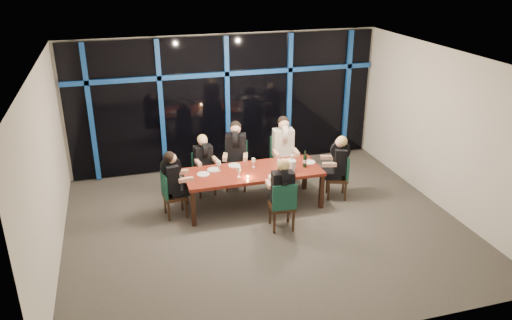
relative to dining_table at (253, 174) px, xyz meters
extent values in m
plane|color=#514D47|center=(0.00, -0.80, -0.68)|extent=(7.00, 7.00, 0.00)
cube|color=silver|center=(0.00, 2.20, 0.82)|extent=(7.00, 0.04, 3.00)
cube|color=silver|center=(0.00, -3.80, 0.82)|extent=(7.00, 0.04, 3.00)
cube|color=silver|center=(-3.50, -0.80, 0.82)|extent=(0.04, 6.00, 3.00)
cube|color=silver|center=(3.50, -0.80, 0.82)|extent=(0.04, 6.00, 3.00)
cube|color=white|center=(0.00, -0.80, 2.32)|extent=(7.00, 6.00, 0.04)
cube|color=black|center=(0.00, 2.14, 0.82)|extent=(6.86, 0.04, 2.94)
cube|color=#124192|center=(-2.90, 2.09, 0.82)|extent=(0.10, 0.10, 2.94)
cube|color=#124192|center=(-1.45, 2.09, 0.82)|extent=(0.10, 0.10, 2.94)
cube|color=#124192|center=(0.00, 2.09, 0.82)|extent=(0.10, 0.10, 2.94)
cube|color=#124192|center=(1.45, 2.09, 0.82)|extent=(0.10, 0.10, 2.94)
cube|color=#124192|center=(2.90, 2.09, 0.82)|extent=(0.10, 0.10, 2.94)
cube|color=#124192|center=(0.00, 2.09, 1.48)|extent=(6.86, 0.10, 0.10)
cube|color=#FF2D14|center=(1.10, 2.45, 1.47)|extent=(0.60, 0.05, 0.35)
cube|color=maroon|center=(0.00, 0.00, 0.04)|extent=(2.60, 1.00, 0.06)
cube|color=black|center=(-1.24, -0.44, -0.34)|extent=(0.08, 0.08, 0.69)
cube|color=black|center=(1.24, -0.44, -0.34)|extent=(0.08, 0.08, 0.69)
cube|color=black|center=(-1.24, 0.44, -0.34)|extent=(0.08, 0.08, 0.69)
cube|color=black|center=(1.24, 0.44, -0.34)|extent=(0.08, 0.08, 0.69)
cube|color=#311D10|center=(-0.80, 0.79, -0.28)|extent=(0.45, 0.45, 0.05)
cube|color=#19503D|center=(-0.83, 0.97, -0.04)|extent=(0.40, 0.10, 0.45)
cube|color=#311D10|center=(-0.94, 0.61, -0.49)|extent=(0.04, 0.04, 0.37)
cube|color=#311D10|center=(-0.62, 0.65, -0.49)|extent=(0.04, 0.04, 0.37)
cube|color=#311D10|center=(-0.98, 0.93, -0.49)|extent=(0.04, 0.04, 0.37)
cube|color=#311D10|center=(-0.66, 0.97, -0.49)|extent=(0.04, 0.04, 0.37)
cube|color=#311D10|center=(-0.12, 0.86, -0.22)|extent=(0.58, 0.58, 0.06)
cube|color=#19503D|center=(-0.06, 1.06, 0.05)|extent=(0.45, 0.18, 0.51)
cube|color=#311D10|center=(-0.35, 0.74, -0.47)|extent=(0.05, 0.05, 0.43)
cube|color=#311D10|center=(0.00, 0.63, -0.47)|extent=(0.05, 0.05, 0.43)
cube|color=#311D10|center=(-0.24, 1.09, -0.47)|extent=(0.05, 0.05, 0.43)
cube|color=#311D10|center=(0.11, 0.99, -0.47)|extent=(0.05, 0.05, 0.43)
cube|color=#311D10|center=(0.88, 0.79, -0.21)|extent=(0.51, 0.51, 0.06)
cube|color=#19503D|center=(0.90, 1.00, 0.07)|extent=(0.48, 0.09, 0.53)
cube|color=#311D10|center=(0.68, 0.62, -0.46)|extent=(0.05, 0.05, 0.44)
cube|color=#311D10|center=(1.05, 0.59, -0.46)|extent=(0.05, 0.05, 0.44)
cube|color=#311D10|center=(0.71, 1.00, -0.46)|extent=(0.05, 0.05, 0.44)
cube|color=#311D10|center=(1.09, 0.96, -0.46)|extent=(0.05, 0.05, 0.44)
cube|color=#311D10|center=(-1.50, 0.03, -0.27)|extent=(0.45, 0.45, 0.05)
cube|color=#19503D|center=(-1.68, 0.01, -0.02)|extent=(0.09, 0.41, 0.46)
cube|color=#311D10|center=(-1.32, -0.12, -0.49)|extent=(0.04, 0.04, 0.38)
cube|color=#311D10|center=(-1.36, 0.21, -0.49)|extent=(0.04, 0.04, 0.38)
cube|color=#311D10|center=(-1.65, -0.15, -0.49)|extent=(0.04, 0.04, 0.38)
cube|color=#311D10|center=(-1.68, 0.17, -0.49)|extent=(0.04, 0.04, 0.38)
cube|color=#311D10|center=(1.71, -0.09, -0.27)|extent=(0.52, 0.52, 0.06)
cube|color=#19503D|center=(1.89, -0.15, -0.02)|extent=(0.17, 0.41, 0.46)
cube|color=#311D10|center=(1.60, 0.12, -0.49)|extent=(0.05, 0.05, 0.39)
cube|color=#311D10|center=(1.50, -0.20, -0.49)|extent=(0.05, 0.05, 0.39)
cube|color=#311D10|center=(1.92, 0.02, -0.49)|extent=(0.05, 0.05, 0.39)
cube|color=#311D10|center=(1.82, -0.30, -0.49)|extent=(0.05, 0.05, 0.39)
cube|color=#311D10|center=(0.26, -0.94, -0.25)|extent=(0.46, 0.46, 0.06)
cube|color=#19503D|center=(0.25, -1.13, 0.01)|extent=(0.43, 0.08, 0.48)
cube|color=#311D10|center=(0.45, -0.78, -0.48)|extent=(0.04, 0.04, 0.40)
cube|color=#311D10|center=(0.10, -0.76, -0.48)|extent=(0.04, 0.04, 0.40)
cube|color=#311D10|center=(0.42, -1.13, -0.48)|extent=(0.04, 0.04, 0.40)
cube|color=#311D10|center=(0.08, -1.10, -0.48)|extent=(0.04, 0.04, 0.40)
cube|color=black|center=(-0.79, 0.68, -0.19)|extent=(0.37, 0.42, 0.12)
cube|color=black|center=(-0.81, 0.83, 0.10)|extent=(0.38, 0.26, 0.50)
cylinder|color=black|center=(-0.81, 0.83, 0.30)|extent=(0.14, 0.38, 0.37)
sphere|color=tan|center=(-0.80, 0.81, 0.46)|extent=(0.19, 0.19, 0.19)
sphere|color=tan|center=(-0.81, 0.84, 0.49)|extent=(0.20, 0.20, 0.20)
cube|color=tan|center=(-0.95, 0.59, 0.10)|extent=(0.11, 0.27, 0.07)
cube|color=tan|center=(-0.60, 0.64, 0.10)|extent=(0.11, 0.27, 0.07)
cube|color=black|center=(-0.16, 0.75, -0.12)|extent=(0.48, 0.52, 0.14)
cube|color=black|center=(-0.11, 0.90, 0.22)|extent=(0.46, 0.36, 0.57)
cylinder|color=black|center=(-0.11, 0.90, 0.44)|extent=(0.22, 0.44, 0.43)
sphere|color=tan|center=(-0.12, 0.88, 0.63)|extent=(0.21, 0.21, 0.21)
sphere|color=black|center=(-0.10, 0.92, 0.66)|extent=(0.24, 0.24, 0.24)
cube|color=tan|center=(-0.38, 0.73, 0.11)|extent=(0.17, 0.32, 0.08)
cube|color=tan|center=(0.01, 0.61, 0.11)|extent=(0.17, 0.32, 0.08)
cube|color=silver|center=(0.87, 0.67, -0.10)|extent=(0.41, 0.47, 0.15)
cube|color=silver|center=(0.89, 0.83, 0.24)|extent=(0.44, 0.29, 0.59)
cylinder|color=silver|center=(0.89, 0.83, 0.47)|extent=(0.14, 0.45, 0.44)
sphere|color=tan|center=(0.88, 0.81, 0.66)|extent=(0.22, 0.22, 0.22)
sphere|color=black|center=(0.89, 0.85, 0.69)|extent=(0.24, 0.24, 0.24)
cube|color=tan|center=(0.65, 0.60, 0.11)|extent=(0.11, 0.32, 0.08)
cube|color=tan|center=(1.07, 0.56, 0.11)|extent=(0.11, 0.32, 0.08)
cube|color=black|center=(-1.39, 0.04, -0.18)|extent=(0.42, 0.37, 0.13)
cube|color=black|center=(-1.54, 0.02, 0.12)|extent=(0.26, 0.39, 0.51)
cylinder|color=black|center=(-1.54, 0.02, 0.32)|extent=(0.39, 0.13, 0.38)
sphere|color=tan|center=(-1.52, 0.03, 0.49)|extent=(0.19, 0.19, 0.19)
sphere|color=black|center=(-1.56, 0.02, 0.52)|extent=(0.21, 0.21, 0.21)
cube|color=tan|center=(-1.30, -0.14, 0.10)|extent=(0.28, 0.10, 0.07)
cube|color=tan|center=(-1.34, 0.23, 0.10)|extent=(0.28, 0.10, 0.07)
cube|color=black|center=(1.61, -0.06, -0.18)|extent=(0.47, 0.43, 0.13)
cube|color=black|center=(1.75, -0.10, 0.13)|extent=(0.32, 0.42, 0.51)
cylinder|color=black|center=(1.75, -0.10, 0.33)|extent=(0.40, 0.20, 0.39)
sphere|color=tan|center=(1.73, -0.10, 0.49)|extent=(0.19, 0.19, 0.19)
sphere|color=tan|center=(1.76, -0.11, 0.52)|extent=(0.21, 0.21, 0.21)
cube|color=tan|center=(1.59, 0.14, 0.10)|extent=(0.28, 0.15, 0.07)
cube|color=tan|center=(1.48, -0.21, 0.10)|extent=(0.28, 0.15, 0.07)
cube|color=black|center=(0.27, -0.83, -0.16)|extent=(0.38, 0.43, 0.13)
cube|color=black|center=(0.26, -0.98, 0.16)|extent=(0.40, 0.26, 0.53)
cylinder|color=black|center=(0.26, -0.98, 0.37)|extent=(0.13, 0.41, 0.40)
sphere|color=tan|center=(0.26, -0.96, 0.54)|extent=(0.20, 0.20, 0.20)
sphere|color=tan|center=(0.26, -1.00, 0.57)|extent=(0.22, 0.22, 0.22)
cube|color=tan|center=(0.47, -0.77, 0.11)|extent=(0.10, 0.29, 0.08)
cube|color=tan|center=(0.09, -0.74, 0.11)|extent=(0.10, 0.29, 0.08)
cylinder|color=white|center=(-0.72, 0.24, 0.08)|extent=(0.24, 0.24, 0.01)
cylinder|color=white|center=(-0.29, 0.33, 0.08)|extent=(0.24, 0.24, 0.01)
cylinder|color=white|center=(0.83, 0.23, 0.08)|extent=(0.24, 0.24, 0.01)
cylinder|color=white|center=(-0.95, 0.08, 0.08)|extent=(0.24, 0.24, 0.01)
cylinder|color=white|center=(1.18, 0.08, 0.08)|extent=(0.24, 0.24, 0.01)
cylinder|color=white|center=(0.31, -0.38, 0.08)|extent=(0.24, 0.24, 0.01)
cylinder|color=black|center=(1.01, -0.10, 0.19)|extent=(0.07, 0.07, 0.24)
cylinder|color=black|center=(1.01, -0.10, 0.36)|extent=(0.03, 0.03, 0.09)
cylinder|color=silver|center=(1.01, -0.10, 0.19)|extent=(0.08, 0.08, 0.07)
cylinder|color=silver|center=(0.70, -0.25, 0.18)|extent=(0.12, 0.12, 0.21)
cylinder|color=silver|center=(0.76, -0.25, 0.20)|extent=(0.02, 0.02, 0.15)
cylinder|color=#FFA24C|center=(-0.18, -0.26, 0.08)|extent=(0.05, 0.05, 0.03)
cylinder|color=white|center=(-0.33, -0.19, 0.07)|extent=(0.07, 0.07, 0.01)
cylinder|color=white|center=(-0.33, -0.19, 0.13)|extent=(0.01, 0.01, 0.11)
cylinder|color=white|center=(-0.33, -0.19, 0.22)|extent=(0.07, 0.07, 0.08)
cylinder|color=white|center=(0.06, 0.17, 0.07)|extent=(0.07, 0.07, 0.01)
cylinder|color=white|center=(0.06, 0.17, 0.13)|extent=(0.01, 0.01, 0.10)
cylinder|color=white|center=(0.06, 0.17, 0.21)|extent=(0.07, 0.07, 0.07)
cylinder|color=silver|center=(0.51, -0.02, 0.07)|extent=(0.06, 0.06, 0.01)
cylinder|color=silver|center=(0.51, -0.02, 0.12)|extent=(0.01, 0.01, 0.10)
cylinder|color=silver|center=(0.51, -0.02, 0.21)|extent=(0.07, 0.07, 0.07)
cylinder|color=silver|center=(-0.62, 0.17, 0.07)|extent=(0.07, 0.07, 0.01)
cylinder|color=silver|center=(-0.62, 0.17, 0.13)|extent=(0.01, 0.01, 0.11)
cylinder|color=silver|center=(-0.62, 0.17, 0.23)|extent=(0.08, 0.08, 0.08)
cylinder|color=silver|center=(0.83, 0.10, 0.07)|extent=(0.07, 0.07, 0.01)
cylinder|color=silver|center=(0.83, 0.10, 0.13)|extent=(0.01, 0.01, 0.11)
cylinder|color=silver|center=(0.83, 0.10, 0.22)|extent=(0.07, 0.07, 0.08)
camera|label=1|loc=(-2.35, -8.34, 3.90)|focal=35.00mm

